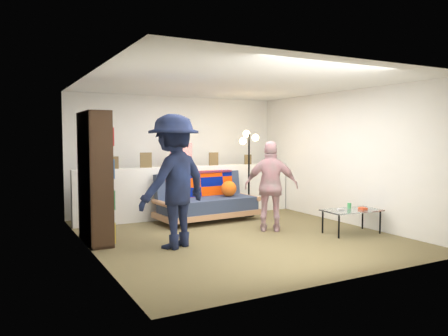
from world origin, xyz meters
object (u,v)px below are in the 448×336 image
at_px(bookshelf, 95,182).
at_px(floor_lamp, 248,155).
at_px(person_left, 174,181).
at_px(coffee_table, 352,211).
at_px(futon_sofa, 206,201).
at_px(person_right, 271,186).

xyz_separation_m(bookshelf, floor_lamp, (3.16, 0.83, 0.30)).
height_order(floor_lamp, person_left, person_left).
height_order(coffee_table, floor_lamp, floor_lamp).
xyz_separation_m(coffee_table, person_left, (-2.88, 0.52, 0.58)).
xyz_separation_m(futon_sofa, person_left, (-1.27, -1.58, 0.56)).
relative_size(coffee_table, floor_lamp, 0.56).
xyz_separation_m(coffee_table, floor_lamp, (-0.65, 2.17, 0.84)).
xyz_separation_m(futon_sofa, person_right, (0.56, -1.33, 0.37)).
height_order(bookshelf, coffee_table, bookshelf).
bearing_deg(bookshelf, floor_lamp, 14.82).
distance_m(coffee_table, floor_lamp, 2.42).
relative_size(futon_sofa, bookshelf, 1.01).
bearing_deg(coffee_table, person_right, 143.95).
bearing_deg(floor_lamp, person_right, -106.13).
relative_size(floor_lamp, person_left, 0.90).
bearing_deg(futon_sofa, bookshelf, -160.76).
relative_size(futon_sofa, coffee_table, 2.04).
distance_m(coffee_table, person_left, 2.98).
height_order(futon_sofa, person_right, person_right).
bearing_deg(person_left, futon_sofa, -154.44).
xyz_separation_m(person_left, person_right, (1.82, 0.25, -0.19)).
height_order(bookshelf, person_left, bookshelf).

